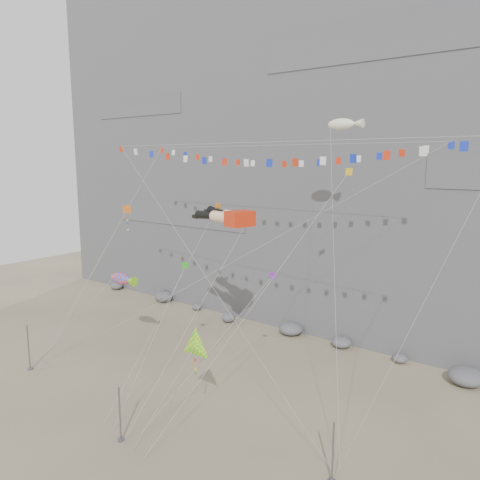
{
  "coord_description": "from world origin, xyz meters",
  "views": [
    {
      "loc": [
        25.05,
        -25.44,
        19.01
      ],
      "look_at": [
        -0.99,
        9.0,
        11.57
      ],
      "focal_mm": 35.0,
      "sensor_mm": 36.0,
      "label": 1
    }
  ],
  "objects": [
    {
      "name": "small_kite_c",
      "position": [
        -1.51,
        2.02,
        10.17
      ],
      "size": [
        1.67,
        9.36,
        13.48
      ],
      "color": "#22A018",
      "rests_on": "ground"
    },
    {
      "name": "small_kite_d",
      "position": [
        9.74,
        8.24,
        17.74
      ],
      "size": [
        6.8,
        16.89,
        24.98
      ],
      "color": "yellow",
      "rests_on": "ground"
    },
    {
      "name": "small_kite_a",
      "position": [
        -1.65,
        6.28,
        14.57
      ],
      "size": [
        1.09,
        13.72,
        19.82
      ],
      "color": "orange",
      "rests_on": "ground"
    },
    {
      "name": "fish_windsock",
      "position": [
        -10.24,
        2.27,
        7.78
      ],
      "size": [
        6.81,
        7.9,
        11.64
      ],
      "color": "#FF430D",
      "rests_on": "ground"
    },
    {
      "name": "ground",
      "position": [
        0.0,
        0.0,
        0.0
      ],
      "size": [
        120.0,
        120.0,
        0.0
      ],
      "primitive_type": "plane",
      "color": "gray",
      "rests_on": "ground"
    },
    {
      "name": "flag_banner_upper",
      "position": [
        1.78,
        10.72,
        20.26
      ],
      "size": [
        30.63,
        15.51,
        29.91
      ],
      "color": "red",
      "rests_on": "ground"
    },
    {
      "name": "legs_kite",
      "position": [
        0.38,
        5.22,
        14.25
      ],
      "size": [
        7.28,
        14.59,
        18.6
      ],
      "rotation": [
        0.0,
        0.0,
        -0.29
      ],
      "color": "red",
      "rests_on": "ground"
    },
    {
      "name": "harlequin_kite",
      "position": [
        -10.08,
        3.17,
        14.28
      ],
      "size": [
        5.04,
        8.15,
        16.58
      ],
      "color": "red",
      "rests_on": "ground"
    },
    {
      "name": "anchor_pole_left",
      "position": [
        -14.58,
        -4.97,
        2.15
      ],
      "size": [
        0.12,
        0.12,
        4.3
      ],
      "primitive_type": "cylinder",
      "color": "slate",
      "rests_on": "ground"
    },
    {
      "name": "talus_boulders",
      "position": [
        0.0,
        17.0,
        0.6
      ],
      "size": [
        60.0,
        3.0,
        1.2
      ],
      "primitive_type": null,
      "color": "slate",
      "rests_on": "ground"
    },
    {
      "name": "delta_kite",
      "position": [
        4.78,
        -3.67,
        6.66
      ],
      "size": [
        3.7,
        4.02,
        8.58
      ],
      "color": "yellow",
      "rests_on": "ground"
    },
    {
      "name": "blimp_windsock",
      "position": [
        8.0,
        10.8,
        21.78
      ],
      "size": [
        8.33,
        12.78,
        25.79
      ],
      "color": "#FCF6CF",
      "rests_on": "ground"
    },
    {
      "name": "flag_banner_lower",
      "position": [
        5.26,
        2.89,
        20.22
      ],
      "size": [
        32.17,
        5.15,
        22.88
      ],
      "color": "red",
      "rests_on": "ground"
    },
    {
      "name": "small_kite_b",
      "position": [
        5.99,
        3.6,
        10.06
      ],
      "size": [
        5.1,
        10.44,
        14.86
      ],
      "color": "purple",
      "rests_on": "ground"
    },
    {
      "name": "anchor_pole_center",
      "position": [
        0.91,
        -7.05,
        1.96
      ],
      "size": [
        0.12,
        0.12,
        3.93
      ],
      "primitive_type": "cylinder",
      "color": "slate",
      "rests_on": "ground"
    },
    {
      "name": "cliff",
      "position": [
        0.0,
        32.0,
        25.0
      ],
      "size": [
        80.0,
        28.0,
        50.0
      ],
      "primitive_type": "cube",
      "color": "slate",
      "rests_on": "ground"
    },
    {
      "name": "anchor_pole_right",
      "position": [
        14.33,
        -2.17,
        1.95
      ],
      "size": [
        0.12,
        0.12,
        3.89
      ],
      "primitive_type": "cylinder",
      "color": "slate",
      "rests_on": "ground"
    }
  ]
}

